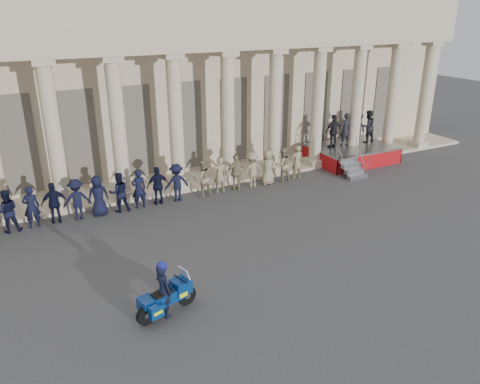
# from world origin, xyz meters

# --- Properties ---
(ground) EXTENTS (90.00, 90.00, 0.00)m
(ground) POSITION_xyz_m (0.00, 0.00, 0.00)
(ground) COLOR #3A3A3C
(ground) RESTS_ON ground
(building) EXTENTS (40.00, 12.50, 9.00)m
(building) POSITION_xyz_m (-0.00, 14.74, 4.52)
(building) COLOR tan
(building) RESTS_ON ground
(officer_rank) EXTENTS (20.09, 0.65, 1.72)m
(officer_rank) POSITION_xyz_m (-2.74, 6.84, 0.86)
(officer_rank) COLOR black
(officer_rank) RESTS_ON ground
(reviewing_stand) EXTENTS (4.46, 4.23, 2.74)m
(reviewing_stand) POSITION_xyz_m (11.55, 7.84, 1.45)
(reviewing_stand) COLOR gray
(reviewing_stand) RESTS_ON ground
(motorcycle) EXTENTS (1.92, 1.02, 1.26)m
(motorcycle) POSITION_xyz_m (-2.34, -0.94, 0.54)
(motorcycle) COLOR black
(motorcycle) RESTS_ON ground
(rider) EXTENTS (0.54, 0.68, 1.73)m
(rider) POSITION_xyz_m (-2.45, -0.97, 0.86)
(rider) COLOR black
(rider) RESTS_ON ground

